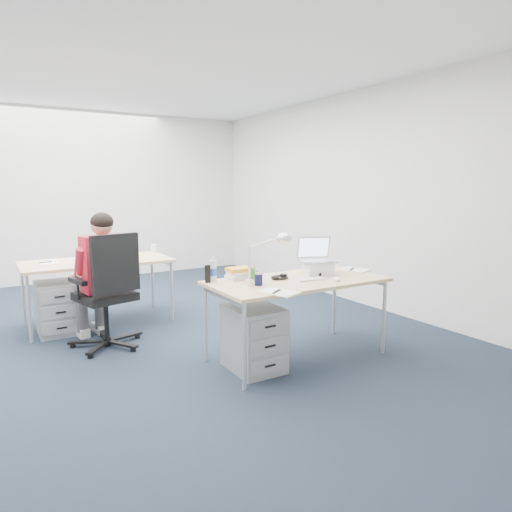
# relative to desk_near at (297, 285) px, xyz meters

# --- Properties ---
(floor) EXTENTS (7.00, 7.00, 0.00)m
(floor) POSITION_rel_desk_near_xyz_m (-1.10, 1.23, -0.68)
(floor) COLOR #19222D
(floor) RESTS_ON ground
(room) EXTENTS (6.02, 7.02, 2.80)m
(room) POSITION_rel_desk_near_xyz_m (-1.10, 1.23, 1.03)
(room) COLOR silver
(room) RESTS_ON ground
(desk_near) EXTENTS (1.60, 0.80, 0.73)m
(desk_near) POSITION_rel_desk_near_xyz_m (0.00, 0.00, 0.00)
(desk_near) COLOR tan
(desk_near) RESTS_ON ground
(desk_far) EXTENTS (1.60, 0.80, 0.73)m
(desk_far) POSITION_rel_desk_near_xyz_m (-1.31, 2.04, 0.00)
(desk_far) COLOR tan
(desk_far) RESTS_ON ground
(office_chair) EXTENTS (0.86, 0.86, 1.13)m
(office_chair) POSITION_rel_desk_near_xyz_m (-1.42, 1.17, -0.36)
(office_chair) COLOR black
(office_chair) RESTS_ON ground
(seated_person) EXTENTS (0.44, 0.73, 1.31)m
(seated_person) POSITION_rel_desk_near_xyz_m (-1.44, 1.35, -0.02)
(seated_person) COLOR red
(seated_person) RESTS_ON ground
(drawer_pedestal_near) EXTENTS (0.40, 0.50, 0.55)m
(drawer_pedestal_near) POSITION_rel_desk_near_xyz_m (-0.48, -0.04, -0.41)
(drawer_pedestal_near) COLOR #95989A
(drawer_pedestal_near) RESTS_ON ground
(drawer_pedestal_far) EXTENTS (0.40, 0.50, 0.55)m
(drawer_pedestal_far) POSITION_rel_desk_near_xyz_m (-1.77, 1.91, -0.41)
(drawer_pedestal_far) COLOR #95989A
(drawer_pedestal_far) RESTS_ON ground
(silver_laptop) EXTENTS (0.39, 0.35, 0.35)m
(silver_laptop) POSITION_rel_desk_near_xyz_m (0.31, 0.10, 0.22)
(silver_laptop) COLOR silver
(silver_laptop) RESTS_ON desk_near
(wireless_keyboard) EXTENTS (0.29, 0.15, 0.01)m
(wireless_keyboard) POSITION_rel_desk_near_xyz_m (0.09, -0.07, 0.05)
(wireless_keyboard) COLOR white
(wireless_keyboard) RESTS_ON desk_near
(computer_mouse) EXTENTS (0.08, 0.10, 0.03)m
(computer_mouse) POSITION_rel_desk_near_xyz_m (0.27, -0.23, 0.06)
(computer_mouse) COLOR white
(computer_mouse) RESTS_ON desk_near
(headphones) EXTENTS (0.25, 0.23, 0.03)m
(headphones) POSITION_rel_desk_near_xyz_m (-0.11, 0.11, 0.06)
(headphones) COLOR black
(headphones) RESTS_ON desk_near
(can_koozie) EXTENTS (0.07, 0.07, 0.11)m
(can_koozie) POSITION_rel_desk_near_xyz_m (-0.43, -0.03, 0.10)
(can_koozie) COLOR #121439
(can_koozie) RESTS_ON desk_near
(water_bottle) EXTENTS (0.08, 0.08, 0.21)m
(water_bottle) POSITION_rel_desk_near_xyz_m (-0.68, 0.32, 0.15)
(water_bottle) COLOR silver
(water_bottle) RESTS_ON desk_near
(bear_figurine) EXTENTS (0.07, 0.05, 0.13)m
(bear_figurine) POSITION_rel_desk_near_xyz_m (-0.38, 0.14, 0.11)
(bear_figurine) COLOR #1F6D1D
(bear_figurine) RESTS_ON desk_near
(book_stack) EXTENTS (0.28, 0.25, 0.10)m
(book_stack) POSITION_rel_desk_near_xyz_m (-0.43, 0.30, 0.10)
(book_stack) COLOR silver
(book_stack) RESTS_ON desk_near
(cordless_phone) EXTENTS (0.04, 0.03, 0.16)m
(cordless_phone) POSITION_rel_desk_near_xyz_m (-0.75, 0.29, 0.12)
(cordless_phone) COLOR black
(cordless_phone) RESTS_ON desk_near
(papers_left) EXTENTS (0.28, 0.35, 0.01)m
(papers_left) POSITION_rel_desk_near_xyz_m (-0.44, -0.35, 0.05)
(papers_left) COLOR #FCDE92
(papers_left) RESTS_ON desk_near
(papers_right) EXTENTS (0.28, 0.34, 0.01)m
(papers_right) POSITION_rel_desk_near_xyz_m (0.75, 0.08, 0.05)
(papers_right) COLOR #FCDE92
(papers_right) RESTS_ON desk_near
(sunglasses) EXTENTS (0.11, 0.07, 0.02)m
(sunglasses) POSITION_rel_desk_near_xyz_m (0.29, 0.00, 0.06)
(sunglasses) COLOR black
(sunglasses) RESTS_ON desk_near
(desk_lamp) EXTENTS (0.41, 0.17, 0.45)m
(desk_lamp) POSITION_rel_desk_near_xyz_m (-0.36, -0.00, 0.27)
(desk_lamp) COLOR silver
(desk_lamp) RESTS_ON desk_near
(dark_laptop) EXTENTS (0.44, 0.43, 0.27)m
(dark_laptop) POSITION_rel_desk_near_xyz_m (-1.30, 1.85, 0.18)
(dark_laptop) COLOR black
(dark_laptop) RESTS_ON desk_far
(far_cup) EXTENTS (0.10, 0.10, 0.11)m
(far_cup) POSITION_rel_desk_near_xyz_m (-0.56, 2.28, 0.10)
(far_cup) COLOR white
(far_cup) RESTS_ON desk_far
(far_papers) EXTENTS (0.22, 0.30, 0.01)m
(far_papers) POSITION_rel_desk_near_xyz_m (-1.82, 2.11, 0.05)
(far_papers) COLOR white
(far_papers) RESTS_ON desk_far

